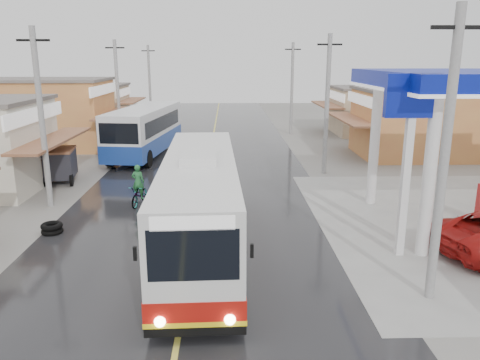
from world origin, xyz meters
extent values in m
plane|color=slate|center=(0.00, 0.00, 0.00)|extent=(120.00, 120.00, 0.00)
cube|color=black|center=(0.00, 15.00, 0.01)|extent=(12.00, 90.00, 0.02)
cube|color=#D8CC4C|center=(0.00, 15.00, 0.02)|extent=(0.15, 90.00, 0.01)
cylinder|color=white|center=(8.00, 9.00, 2.75)|extent=(0.44, 0.44, 5.50)
cylinder|color=white|center=(8.00, 3.00, 2.75)|extent=(0.44, 0.44, 5.50)
cube|color=white|center=(7.20, 3.00, 3.00)|extent=(0.25, 0.25, 6.00)
cube|color=#0A1892|center=(7.20, 3.00, 5.50)|extent=(1.80, 0.30, 1.40)
cube|color=silver|center=(0.29, 3.52, 1.96)|extent=(2.74, 11.56, 2.82)
cube|color=black|center=(0.29, 3.52, 0.45)|extent=(2.77, 11.58, 0.29)
cube|color=#AD150E|center=(0.29, 3.52, 0.93)|extent=(2.79, 11.60, 0.53)
cube|color=yellow|center=(0.29, 3.52, 0.61)|extent=(2.80, 11.61, 0.13)
cube|color=black|center=(0.27, 4.00, 2.27)|extent=(2.71, 9.17, 0.96)
cube|color=black|center=(0.46, -2.18, 2.37)|extent=(2.10, 0.18, 1.24)
cube|color=black|center=(0.11, 9.21, 2.37)|extent=(2.10, 0.18, 1.05)
cube|color=white|center=(0.46, -2.18, 3.13)|extent=(1.90, 0.18, 0.34)
cube|color=silver|center=(0.29, 3.52, 3.51)|extent=(1.24, 2.91, 0.29)
cylinder|color=black|center=(-0.64, -0.53, 0.55)|extent=(0.37, 1.06, 1.05)
cylinder|color=black|center=(1.46, -0.47, 0.55)|extent=(0.37, 1.06, 1.05)
cylinder|color=black|center=(-0.87, 7.12, 0.55)|extent=(0.37, 1.06, 1.05)
cylinder|color=black|center=(1.22, 7.19, 0.55)|extent=(0.37, 1.06, 1.05)
sphere|color=#FFF2CC|center=(-0.35, -2.27, 0.74)|extent=(0.28, 0.28, 0.27)
sphere|color=#FFF2CC|center=(1.28, -2.22, 0.74)|extent=(0.28, 0.28, 0.27)
cube|color=black|center=(-0.89, -1.97, 2.32)|extent=(0.08, 0.08, 0.34)
cube|color=black|center=(1.80, -1.88, 2.32)|extent=(0.08, 0.08, 0.34)
cube|color=silver|center=(-4.47, 20.40, 1.98)|extent=(4.00, 10.32, 2.79)
cube|color=#1C3F9C|center=(-4.47, 20.40, 1.03)|extent=(4.05, 10.37, 1.12)
cube|color=black|center=(-4.47, 20.40, 2.37)|extent=(3.82, 8.67, 1.01)
cube|color=black|center=(-5.13, 15.47, 2.37)|extent=(2.38, 0.44, 1.23)
cylinder|color=black|center=(-6.15, 17.02, 0.58)|extent=(0.48, 1.15, 1.12)
cylinder|color=black|center=(-3.74, 16.69, 0.58)|extent=(0.48, 1.15, 1.12)
cylinder|color=black|center=(-5.20, 24.10, 0.58)|extent=(0.48, 1.15, 1.12)
cylinder|color=black|center=(-2.78, 23.78, 0.58)|extent=(0.48, 1.15, 1.12)
imported|color=black|center=(-2.86, 9.05, 0.48)|extent=(0.96, 1.92, 0.96)
imported|color=#256F38|center=(-2.86, 8.84, 1.17)|extent=(0.64, 0.48, 1.60)
cube|color=#26262D|center=(-7.93, 13.32, 1.04)|extent=(1.76, 2.40, 1.43)
cube|color=brown|center=(-7.93, 13.32, 1.81)|extent=(1.83, 2.46, 0.11)
cylinder|color=black|center=(-8.56, 12.44, 0.33)|extent=(0.30, 0.68, 0.66)
cylinder|color=black|center=(-8.81, 13.96, 0.33)|extent=(0.30, 0.68, 0.66)
cylinder|color=black|center=(-7.12, 12.45, 0.33)|extent=(0.24, 0.67, 0.66)
cube|color=#26262D|center=(-8.85, 13.06, 0.86)|extent=(1.64, 2.06, 1.17)
cube|color=brown|center=(-8.85, 13.06, 1.49)|extent=(1.70, 2.12, 0.09)
cylinder|color=black|center=(-9.64, 12.64, 0.27)|extent=(0.31, 0.56, 0.54)
cylinder|color=black|center=(-9.27, 13.85, 0.27)|extent=(0.31, 0.56, 0.54)
cylinder|color=black|center=(-8.57, 12.13, 0.27)|extent=(0.26, 0.55, 0.54)
torus|color=black|center=(-5.65, 5.42, 0.11)|extent=(0.83, 0.83, 0.21)
torus|color=black|center=(-5.65, 5.42, 0.32)|extent=(0.83, 0.83, 0.21)
camera|label=1|loc=(1.25, -11.98, 6.66)|focal=35.00mm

